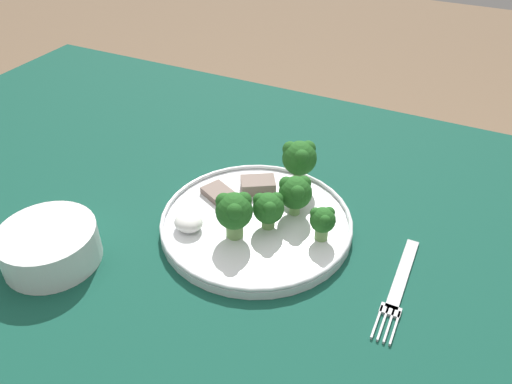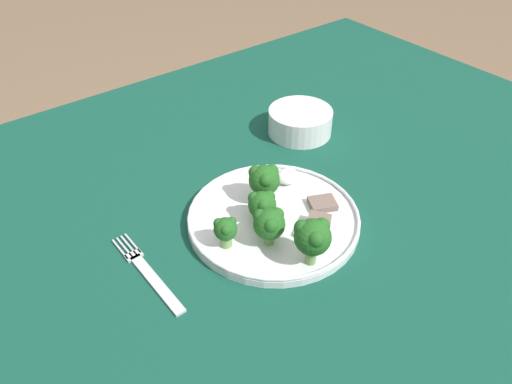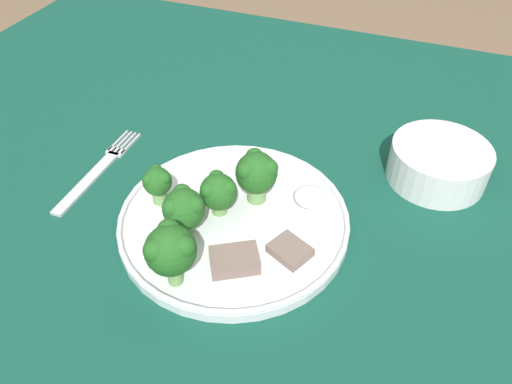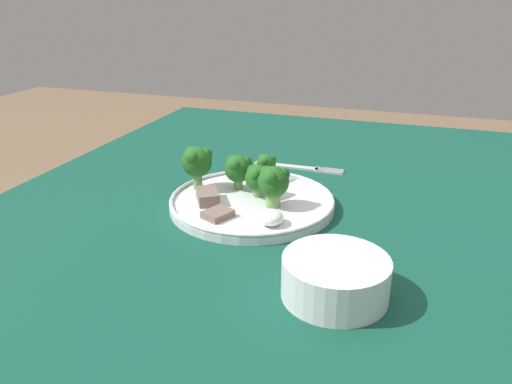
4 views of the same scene
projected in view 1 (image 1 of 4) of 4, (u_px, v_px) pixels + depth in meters
name	position (u px, v px, depth m)	size (l,w,h in m)	color
table	(199.00, 289.00, 0.72)	(1.36, 0.99, 0.72)	#114738
dinner_plate	(256.00, 222.00, 0.69)	(0.26, 0.26, 0.02)	white
fork	(399.00, 286.00, 0.60)	(0.02, 0.18, 0.00)	silver
cream_bowl	(50.00, 246.00, 0.63)	(0.12, 0.12, 0.05)	white
broccoli_floret_near_rim_left	(234.00, 211.00, 0.64)	(0.05, 0.05, 0.07)	#709E56
broccoli_floret_center_left	(300.00, 158.00, 0.72)	(0.05, 0.05, 0.07)	#709E56
broccoli_floret_back_left	(295.00, 192.00, 0.68)	(0.05, 0.05, 0.06)	#709E56
broccoli_floret_front_left	(323.00, 220.00, 0.64)	(0.03, 0.03, 0.05)	#709E56
broccoli_floret_center_back	(268.00, 208.00, 0.66)	(0.04, 0.04, 0.05)	#709E56
meat_slice_front_slice	(217.00, 192.00, 0.73)	(0.05, 0.05, 0.01)	#756056
meat_slice_middle_slice	(258.00, 185.00, 0.74)	(0.06, 0.05, 0.02)	#756056
sauce_dollop	(188.00, 222.00, 0.66)	(0.04, 0.04, 0.02)	white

